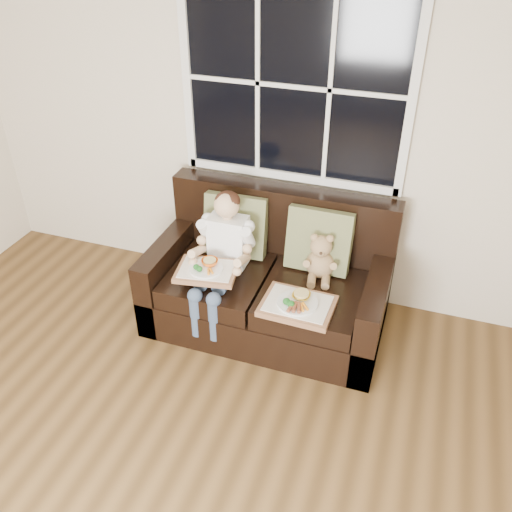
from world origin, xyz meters
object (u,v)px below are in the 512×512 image
at_px(teddy_bear, 320,259).
at_px(tray_left, 207,270).
at_px(loveseat, 270,285).
at_px(child, 223,248).
at_px(tray_right, 298,305).

xyz_separation_m(teddy_bear, tray_left, (-0.71, -0.35, -0.02)).
xyz_separation_m(loveseat, child, (-0.31, -0.12, 0.34)).
bearing_deg(teddy_bear, child, -175.95).
distance_m(teddy_bear, tray_left, 0.79).
height_order(loveseat, child, child).
height_order(tray_left, tray_right, tray_left).
distance_m(teddy_bear, tray_right, 0.42).
relative_size(child, tray_left, 1.97).
distance_m(tray_left, tray_right, 0.67).
xyz_separation_m(child, tray_left, (-0.05, -0.19, -0.08)).
bearing_deg(loveseat, tray_left, -139.57).
height_order(loveseat, teddy_bear, loveseat).
bearing_deg(loveseat, teddy_bear, 7.13).
bearing_deg(teddy_bear, tray_right, -106.74).
bearing_deg(child, loveseat, 21.24).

